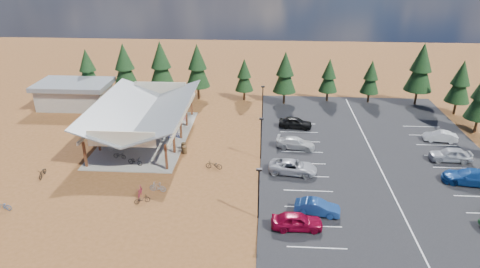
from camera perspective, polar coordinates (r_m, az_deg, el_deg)
ground at (r=49.03m, az=-3.15°, el=-4.17°), size 140.00×140.00×0.00m
asphalt_lot at (r=53.02m, az=17.55°, el=-3.04°), size 27.00×44.00×0.04m
concrete_pad at (r=57.09m, az=-12.36°, el=-0.43°), size 10.60×18.60×0.10m
bike_pavilion at (r=55.68m, az=-12.70°, el=3.11°), size 11.65×19.40×4.97m
outbuilding at (r=70.85m, az=-21.18°, el=5.01°), size 11.00×7.00×3.90m
lamp_post_0 at (r=38.57m, az=2.50°, el=-7.48°), size 0.50×0.25×5.14m
lamp_post_1 at (r=49.21m, az=2.83°, el=-0.19°), size 0.50×0.25×5.14m
lamp_post_2 at (r=60.37m, az=3.04°, el=4.45°), size 0.50×0.25×5.14m
trash_bin_0 at (r=51.91m, az=-7.41°, el=-2.11°), size 0.60×0.60×0.90m
trash_bin_1 at (r=52.81m, az=-7.51°, el=-1.65°), size 0.60×0.60×0.90m
pine_0 at (r=73.72m, az=-19.67°, el=8.27°), size 3.45×3.45×8.03m
pine_1 at (r=70.34m, az=-15.14°, el=8.74°), size 3.95×3.95×9.20m
pine_2 at (r=69.19m, az=-10.49°, el=9.10°), size 4.09×4.09×9.53m
pine_3 at (r=68.73m, az=-5.70°, el=9.02°), size 3.88×3.88×9.05m
pine_4 at (r=68.37m, az=0.57°, el=7.86°), size 2.92×2.92×6.79m
pine_5 at (r=66.71m, az=6.02°, el=8.17°), size 3.58×3.58×8.35m
pine_6 at (r=69.24m, az=11.77°, el=7.64°), size 2.98×2.98×6.94m
pine_7 at (r=70.27m, az=17.05°, el=7.28°), size 2.94×2.94×6.85m
pine_8 at (r=71.30m, az=22.99°, el=8.16°), size 4.19×4.19×9.76m
pine_13 at (r=69.72m, az=27.33°, el=6.21°), size 3.50×3.50×8.16m
bike_0 at (r=51.97m, az=-15.77°, el=-2.74°), size 1.71×0.93×0.85m
bike_1 at (r=54.03m, az=-16.35°, el=-1.65°), size 1.80×1.04×1.05m
bike_2 at (r=58.57m, az=-13.33°, el=0.66°), size 1.88×0.95×0.94m
bike_3 at (r=63.37m, az=-13.96°, el=2.40°), size 1.64×0.73×0.95m
bike_4 at (r=50.02m, az=-13.80°, el=-3.51°), size 2.00×1.22×0.99m
bike_5 at (r=54.66m, az=-9.83°, el=-0.68°), size 1.78×0.59×1.05m
bike_6 at (r=55.97m, az=-8.80°, el=-0.07°), size 1.84×0.78×0.94m
bike_7 at (r=61.40m, az=-7.81°, el=2.18°), size 1.55×0.74×0.90m
bike_8 at (r=51.09m, az=-24.82°, el=-4.69°), size 0.88×1.95×0.99m
bike_10 at (r=46.71m, az=-29.11°, el=-8.36°), size 1.87×0.81×0.95m
bike_11 at (r=44.09m, az=-13.19°, el=-7.49°), size 0.67×1.85×1.09m
bike_12 at (r=43.06m, az=-12.93°, el=-8.49°), size 1.64×1.19×0.82m
bike_13 at (r=44.55m, az=-10.92°, el=-6.94°), size 1.81×0.75×1.05m
bike_16 at (r=48.01m, az=-3.51°, el=-4.15°), size 2.00×0.98×1.00m
car_0 at (r=38.68m, az=7.60°, el=-11.43°), size 4.57×1.94×1.54m
car_1 at (r=40.89m, az=10.27°, el=-9.60°), size 4.40×2.18×1.39m
car_2 at (r=47.30m, az=7.08°, el=-4.38°), size 5.57×3.17×1.47m
car_3 at (r=53.04m, az=7.44°, el=-1.20°), size 4.98×2.71×1.37m
car_4 at (r=58.95m, az=7.40°, el=1.53°), size 4.70×2.45×1.53m
car_7 at (r=50.97m, az=28.36°, el=-5.04°), size 5.87×3.30×1.61m
car_8 at (r=55.16m, az=26.24°, el=-2.47°), size 4.78×2.09×1.60m
car_9 at (r=60.15m, az=25.12°, el=-0.28°), size 4.20×1.95×1.33m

